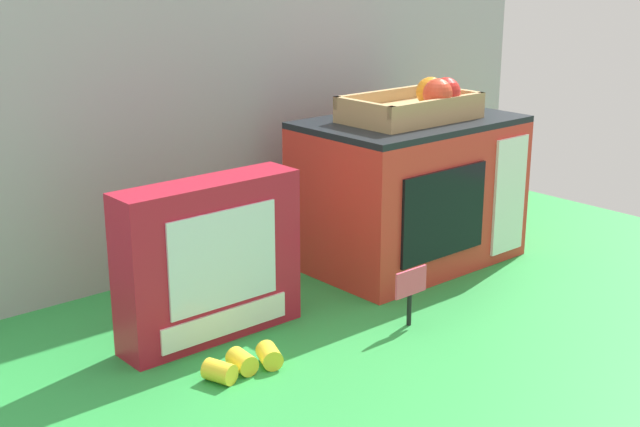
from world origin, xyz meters
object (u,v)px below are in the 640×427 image
(cookie_set_box, at_px, (210,260))
(loose_toy_banana, at_px, (244,363))
(food_groups_crate, at_px, (418,105))
(price_sign, at_px, (411,288))
(toy_microwave, at_px, (409,191))

(cookie_set_box, bearing_deg, loose_toy_banana, -105.30)
(food_groups_crate, distance_m, cookie_set_box, 0.54)
(price_sign, bearing_deg, food_groups_crate, 42.08)
(price_sign, bearing_deg, toy_microwave, 44.41)
(price_sign, height_order, loose_toy_banana, price_sign)
(loose_toy_banana, bearing_deg, food_groups_crate, 17.17)
(cookie_set_box, bearing_deg, price_sign, -33.77)
(cookie_set_box, xyz_separation_m, loose_toy_banana, (-0.04, -0.14, -0.11))
(toy_microwave, bearing_deg, loose_toy_banana, -161.18)
(price_sign, bearing_deg, loose_toy_banana, 172.24)
(food_groups_crate, bearing_deg, toy_microwave, 92.77)
(toy_microwave, height_order, loose_toy_banana, toy_microwave)
(price_sign, xyz_separation_m, loose_toy_banana, (-0.31, 0.04, -0.05))
(toy_microwave, distance_m, loose_toy_banana, 0.59)
(food_groups_crate, relative_size, loose_toy_banana, 1.95)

